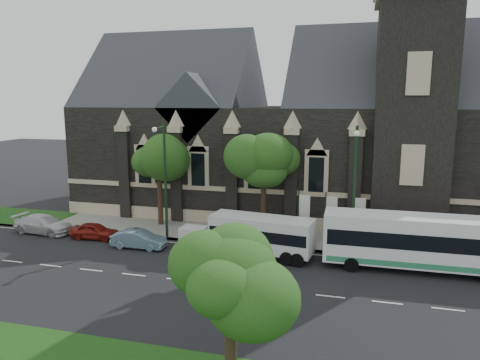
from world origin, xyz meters
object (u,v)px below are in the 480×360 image
(shuttle_bus, at_px, (262,233))
(sedan, at_px, (139,239))
(street_lamp_near, at_px, (355,183))
(box_trailer, at_px, (194,235))
(tree_park_east, at_px, (237,277))
(banner_flag_right, at_px, (357,216))
(tree_walk_left, at_px, (162,159))
(banner_flag_left, at_px, (302,212))
(banner_flag_center, at_px, (329,214))
(tour_coach, at_px, (422,242))
(car_far_red, at_px, (94,231))
(car_far_white, at_px, (44,224))
(tree_walk_right, at_px, (267,162))
(street_lamp_mid, at_px, (164,175))

(shuttle_bus, relative_size, sedan, 1.83)
(street_lamp_near, relative_size, box_trailer, 3.29)
(tree_park_east, height_order, street_lamp_near, street_lamp_near)
(sedan, bearing_deg, banner_flag_right, -75.66)
(box_trailer, relative_size, sedan, 0.68)
(tree_walk_left, bearing_deg, banner_flag_left, -8.02)
(street_lamp_near, xyz_separation_m, banner_flag_center, (-1.71, 1.91, -2.73))
(tour_coach, relative_size, sedan, 3.02)
(car_far_red, bearing_deg, car_far_white, 82.45)
(tree_walk_right, distance_m, street_lamp_mid, 8.10)
(street_lamp_near, xyz_separation_m, shuttle_bus, (-6.05, -1.67, -3.51))
(banner_flag_right, bearing_deg, tree_park_east, -102.65)
(street_lamp_mid, relative_size, sedan, 2.24)
(tree_walk_right, height_order, car_far_white, tree_walk_right)
(street_lamp_mid, distance_m, shuttle_bus, 8.85)
(tour_coach, bearing_deg, tree_park_east, -119.47)
(street_lamp_near, relative_size, sedan, 2.24)
(tree_park_east, bearing_deg, tree_walk_right, 98.42)
(banner_flag_left, distance_m, box_trailer, 8.28)
(sedan, height_order, car_far_white, car_far_white)
(shuttle_bus, bearing_deg, street_lamp_near, 22.77)
(tree_park_east, bearing_deg, car_far_red, 135.94)
(tree_park_east, distance_m, banner_flag_left, 18.46)
(tree_walk_left, bearing_deg, tree_park_east, -59.13)
(street_lamp_near, bearing_deg, car_far_white, -177.67)
(tour_coach, bearing_deg, car_far_red, 178.36)
(tree_walk_right, bearing_deg, box_trailer, -135.31)
(banner_flag_center, bearing_deg, tree_walk_left, 173.11)
(banner_flag_right, relative_size, car_far_red, 1.08)
(tree_walk_right, bearing_deg, street_lamp_mid, -153.35)
(tree_walk_left, xyz_separation_m, tour_coach, (20.08, -5.41, -3.81))
(sedan, relative_size, car_far_white, 0.80)
(street_lamp_near, distance_m, tour_coach, 5.64)
(tour_coach, distance_m, car_far_red, 23.77)
(box_trailer, height_order, car_far_red, box_trailer)
(tree_park_east, xyz_separation_m, tree_walk_left, (-11.97, 20.03, 1.12))
(banner_flag_center, height_order, box_trailer, banner_flag_center)
(banner_flag_center, relative_size, banner_flag_right, 1.00)
(shuttle_bus, distance_m, car_far_red, 13.44)
(sedan, bearing_deg, tour_coach, -89.53)
(tree_park_east, relative_size, banner_flag_center, 1.57)
(shuttle_bus, bearing_deg, tree_park_east, -74.11)
(car_far_white, bearing_deg, box_trailer, -85.46)
(street_lamp_mid, xyz_separation_m, sedan, (-1.07, -2.38, -4.45))
(tree_walk_left, distance_m, street_lamp_mid, 4.08)
(street_lamp_near, relative_size, street_lamp_mid, 1.00)
(street_lamp_mid, height_order, banner_flag_center, street_lamp_mid)
(box_trailer, bearing_deg, tree_walk_right, 47.75)
(street_lamp_mid, bearing_deg, car_far_white, -174.52)
(street_lamp_near, bearing_deg, banner_flag_center, 131.93)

